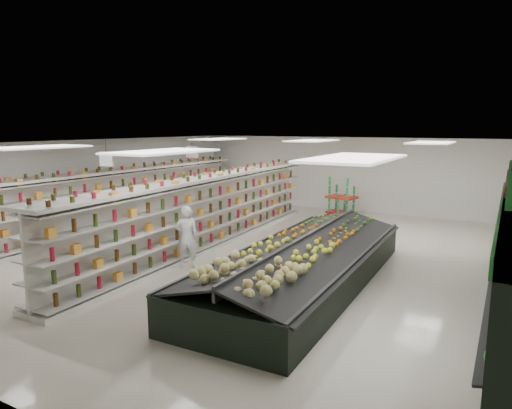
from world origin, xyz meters
The scene contains 13 objects.
floor centered at (0.00, 0.00, 0.00)m, with size 16.00×16.00×0.00m, color beige.
ceiling centered at (0.00, 0.00, 3.20)m, with size 14.00×16.00×0.02m, color white.
wall_back centered at (0.00, 8.00, 1.60)m, with size 14.00×0.02×3.20m, color white.
wall_left centered at (-7.00, 0.00, 1.60)m, with size 0.02×16.00×3.20m, color white.
aisle_sign_near centered at (-3.80, -2.00, 2.75)m, with size 0.52×0.06×0.75m.
aisle_sign_far centered at (-3.80, 2.00, 2.75)m, with size 0.52×0.06×0.75m.
hortifruti_banner centered at (6.25, -1.50, 2.65)m, with size 0.12×3.20×0.95m.
gondola_left centered at (-6.00, 0.77, 0.99)m, with size 1.09×12.44×2.16m.
gondola_center centered at (-1.78, 0.08, 1.00)m, with size 1.40×12.60×2.18m.
produce_island centered at (2.19, -1.71, 0.53)m, with size 2.98×7.84×1.16m.
soda_endcap centered at (0.25, 6.69, 0.71)m, with size 1.29×1.01×1.47m.
shopper_main centered at (-1.00, -2.01, 0.82)m, with size 0.60×0.39×1.65m, color white.
shopper_background centered at (-4.07, 4.64, 0.74)m, with size 0.72×0.44×1.47m, color tan.
Camera 1 is at (6.22, -11.23, 3.68)m, focal length 32.00 mm.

